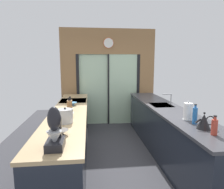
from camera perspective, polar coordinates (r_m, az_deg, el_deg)
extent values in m
cube|color=#38383D|center=(4.27, 1.45, -15.44)|extent=(5.04, 7.60, 0.02)
cube|color=olive|center=(5.71, -1.07, 14.93)|extent=(2.64, 0.08, 0.70)
cube|color=#B2D1AD|center=(5.72, -5.24, 1.33)|extent=(0.80, 0.02, 2.00)
cube|color=#B2D1AD|center=(5.76, 3.15, 1.41)|extent=(0.80, 0.02, 2.00)
cube|color=black|center=(5.71, -9.66, 1.23)|extent=(0.08, 0.10, 2.00)
cube|color=black|center=(5.87, 7.36, 1.49)|extent=(0.08, 0.10, 2.00)
cube|color=black|center=(5.73, -1.03, 1.37)|extent=(0.04, 0.10, 2.00)
cube|color=olive|center=(5.73, -12.15, 1.18)|extent=(0.42, 0.08, 2.00)
cube|color=olive|center=(5.94, 9.70, 1.51)|extent=(0.42, 0.08, 2.00)
cylinder|color=white|center=(5.64, -1.01, 14.49)|extent=(0.26, 0.03, 0.26)
torus|color=#DB4C23|center=(5.64, -1.01, 14.49)|extent=(0.28, 0.02, 0.28)
cube|color=#1E232D|center=(3.22, -12.89, -15.27)|extent=(0.58, 2.55, 0.88)
cube|color=#1E232D|center=(5.30, -10.33, -5.55)|extent=(0.58, 0.65, 0.88)
cube|color=tan|center=(3.67, -12.09, -4.68)|extent=(0.62, 3.80, 0.04)
cube|color=#1E232D|center=(4.05, 15.14, -10.25)|extent=(0.58, 3.80, 0.88)
cube|color=#3D3D42|center=(3.93, 15.41, -3.89)|extent=(0.62, 3.80, 0.04)
cube|color=#B7BABC|center=(4.15, 13.87, -3.23)|extent=(0.40, 0.48, 0.05)
cylinder|color=#B7BABC|center=(4.20, 16.50, -1.27)|extent=(0.02, 0.02, 0.23)
cylinder|color=#B7BABC|center=(4.15, 15.42, 0.11)|extent=(0.18, 0.02, 0.02)
cube|color=#B7BABC|center=(4.70, -10.82, -7.44)|extent=(0.58, 0.60, 0.88)
cube|color=black|center=(4.68, -7.20, -6.92)|extent=(0.01, 0.48, 0.28)
cube|color=black|center=(4.59, -10.99, -1.86)|extent=(0.58, 0.60, 0.03)
cylinder|color=#B7BABC|center=(4.42, -7.24, -3.56)|extent=(0.02, 0.04, 0.04)
cylinder|color=#B7BABC|center=(4.60, -7.21, -3.08)|extent=(0.02, 0.04, 0.04)
cylinder|color=#B7BABC|center=(4.78, -7.19, -2.64)|extent=(0.02, 0.04, 0.04)
cylinder|color=#514C47|center=(2.44, -14.47, -11.08)|extent=(0.09, 0.09, 0.01)
cone|color=#514C47|center=(2.43, -14.50, -10.39)|extent=(0.19, 0.19, 0.05)
cylinder|color=silver|center=(3.23, -12.48, -6.08)|extent=(0.08, 0.08, 0.01)
cone|color=silver|center=(3.23, -12.50, -5.58)|extent=(0.19, 0.19, 0.05)
cylinder|color=teal|center=(4.04, -11.30, -3.05)|extent=(0.09, 0.09, 0.01)
cone|color=teal|center=(4.03, -11.31, -2.60)|extent=(0.19, 0.19, 0.06)
cube|color=brown|center=(3.54, -11.99, -3.23)|extent=(0.08, 0.14, 0.19)
cylinder|color=black|center=(3.52, -12.34, -1.36)|extent=(0.02, 0.02, 0.06)
cylinder|color=black|center=(3.51, -12.05, -1.21)|extent=(0.02, 0.02, 0.08)
cylinder|color=black|center=(3.51, -11.76, -1.17)|extent=(0.02, 0.02, 0.08)
cube|color=black|center=(2.10, -15.86, -13.47)|extent=(0.17, 0.26, 0.08)
cube|color=black|center=(2.15, -15.59, -9.00)|extent=(0.10, 0.08, 0.20)
ellipsoid|color=black|center=(2.01, -16.22, -6.69)|extent=(0.13, 0.12, 0.24)
cone|color=#B7BABC|center=(2.04, -16.09, -11.71)|extent=(0.15, 0.15, 0.13)
cylinder|color=#B7BABC|center=(2.89, -13.21, -6.09)|extent=(0.21, 0.21, 0.18)
cylinder|color=#B7BABC|center=(2.87, -13.28, -4.20)|extent=(0.22, 0.22, 0.01)
sphere|color=black|center=(2.86, -13.29, -3.89)|extent=(0.03, 0.03, 0.03)
cone|color=black|center=(2.81, 24.75, -7.02)|extent=(0.17, 0.17, 0.20)
sphere|color=black|center=(2.78, 24.89, -4.84)|extent=(0.03, 0.03, 0.03)
cylinder|color=black|center=(2.77, 23.36, -6.95)|extent=(0.08, 0.02, 0.07)
torus|color=black|center=(2.85, 26.20, -6.69)|extent=(0.12, 0.01, 0.12)
cylinder|color=#B23D2D|center=(2.63, 27.19, -8.34)|extent=(0.07, 0.07, 0.18)
cylinder|color=#B23D2D|center=(2.61, 27.36, -5.99)|extent=(0.03, 0.03, 0.04)
cylinder|color=black|center=(2.60, 27.40, -5.46)|extent=(0.04, 0.04, 0.01)
cylinder|color=#286BB7|center=(2.99, 22.59, -5.65)|extent=(0.07, 0.07, 0.23)
cylinder|color=#286BB7|center=(2.96, 22.74, -3.15)|extent=(0.03, 0.03, 0.04)
cylinder|color=black|center=(2.95, 22.77, -2.67)|extent=(0.04, 0.04, 0.01)
cylinder|color=#B7BABC|center=(3.18, 20.73, -6.67)|extent=(0.14, 0.14, 0.01)
cylinder|color=white|center=(3.15, 20.85, -4.45)|extent=(0.12, 0.12, 0.24)
sphere|color=#B7BABC|center=(3.12, 20.99, -2.04)|extent=(0.03, 0.03, 0.03)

